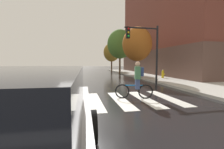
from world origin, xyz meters
The scene contains 9 objects.
ground_plane centered at (0.00, 0.00, 0.00)m, with size 120.00×120.00×0.00m, color black.
crosswalk_stripes centered at (0.21, 0.00, 0.01)m, with size 7.32×3.27×0.01m.
cyclist centered at (2.13, 0.10, 0.84)m, with size 1.66×0.52×1.69m.
traffic_light_near centered at (4.18, 3.70, 2.86)m, with size 2.47×0.28×4.20m.
fire_hydrant centered at (7.48, 7.12, 0.53)m, with size 0.33×0.22×0.78m.
street_tree_near centered at (5.05, 7.72, 3.39)m, with size 2.83×2.83×5.03m.
street_tree_mid centered at (5.08, 14.32, 4.15)m, with size 3.45×3.45×6.14m.
street_tree_far centered at (5.23, 20.64, 3.44)m, with size 2.86×2.86×5.10m.
corner_building centered at (17.82, 13.81, 7.36)m, with size 18.63×20.89×14.82m.
Camera 1 is at (-0.39, -6.47, 1.65)m, focal length 24.85 mm.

